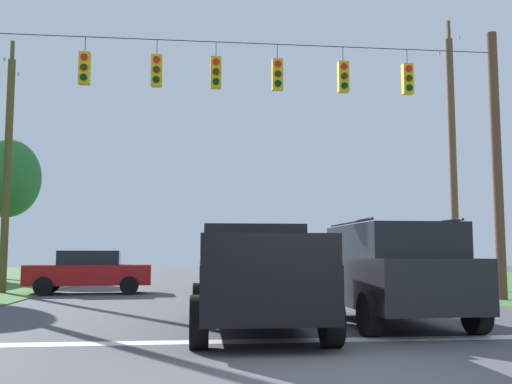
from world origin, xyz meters
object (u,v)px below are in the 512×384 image
(utility_pole_mid_right, at_px, (453,157))
(utility_pole_near_left, at_px, (7,169))
(suv_black, at_px, (390,271))
(overhead_signal_span, at_px, (249,138))
(distant_car_oncoming, at_px, (89,271))
(distant_car_crossing_white, at_px, (232,265))
(tree_roadside_far_right, at_px, (7,178))
(pickup_truck, at_px, (254,278))

(utility_pole_mid_right, height_order, utility_pole_near_left, utility_pole_mid_right)
(suv_black, distance_m, utility_pole_near_left, 15.52)
(overhead_signal_span, bearing_deg, distant_car_oncoming, 138.70)
(distant_car_oncoming, xyz_separation_m, utility_pole_near_left, (-3.12, 0.53, 3.71))
(distant_car_crossing_white, relative_size, utility_pole_mid_right, 0.41)
(distant_car_crossing_white, height_order, tree_roadside_far_right, tree_roadside_far_right)
(pickup_truck, xyz_separation_m, distant_car_oncoming, (-4.71, 10.97, -0.18))
(utility_pole_mid_right, distance_m, tree_roadside_far_right, 23.89)
(overhead_signal_span, relative_size, distant_car_oncoming, 3.56)
(tree_roadside_far_right, bearing_deg, suv_black, -58.12)
(utility_pole_mid_right, relative_size, utility_pole_near_left, 1.16)
(distant_car_oncoming, xyz_separation_m, utility_pole_mid_right, (13.90, 0.46, 4.44))
(distant_car_crossing_white, xyz_separation_m, utility_pole_mid_right, (7.95, -11.33, 4.44))
(distant_car_oncoming, height_order, utility_pole_near_left, utility_pole_near_left)
(distant_car_crossing_white, bearing_deg, pickup_truck, -93.12)
(overhead_signal_span, xyz_separation_m, distant_car_crossing_white, (0.70, 16.40, -4.02))
(pickup_truck, bearing_deg, tree_roadside_far_right, 115.75)
(distant_car_crossing_white, xyz_separation_m, tree_roadside_far_right, (-12.61, 0.83, 4.83))
(suv_black, xyz_separation_m, distant_car_oncoming, (-7.54, 10.22, -0.27))
(pickup_truck, bearing_deg, utility_pole_mid_right, 51.20)
(distant_car_crossing_white, bearing_deg, utility_pole_mid_right, -54.94)
(utility_pole_mid_right, height_order, tree_roadside_far_right, utility_pole_mid_right)
(pickup_truck, xyz_separation_m, suv_black, (2.83, 0.75, 0.09))
(distant_car_crossing_white, bearing_deg, suv_black, -85.87)
(suv_black, bearing_deg, pickup_truck, -165.21)
(overhead_signal_span, distance_m, suv_black, 7.12)
(distant_car_crossing_white, height_order, utility_pole_mid_right, utility_pole_mid_right)
(utility_pole_mid_right, xyz_separation_m, tree_roadside_far_right, (-20.56, 12.16, 0.39))
(pickup_truck, relative_size, distant_car_crossing_white, 1.23)
(distant_car_oncoming, relative_size, tree_roadside_far_right, 0.56)
(distant_car_oncoming, distance_m, tree_roadside_far_right, 15.07)
(distant_car_oncoming, xyz_separation_m, tree_roadside_far_right, (-6.66, 12.62, 4.83))
(tree_roadside_far_right, bearing_deg, utility_pole_near_left, -73.67)
(overhead_signal_span, bearing_deg, utility_pole_near_left, 148.45)
(tree_roadside_far_right, bearing_deg, distant_car_crossing_white, -3.78)
(distant_car_oncoming, bearing_deg, suv_black, -53.59)
(distant_car_crossing_white, distance_m, utility_pole_near_left, 14.93)
(suv_black, bearing_deg, utility_pole_mid_right, 59.22)
(pickup_truck, distance_m, utility_pole_mid_right, 15.27)
(distant_car_crossing_white, height_order, distant_car_oncoming, same)
(suv_black, xyz_separation_m, tree_roadside_far_right, (-14.20, 22.84, 4.56))
(overhead_signal_span, height_order, tree_roadside_far_right, overhead_signal_span)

